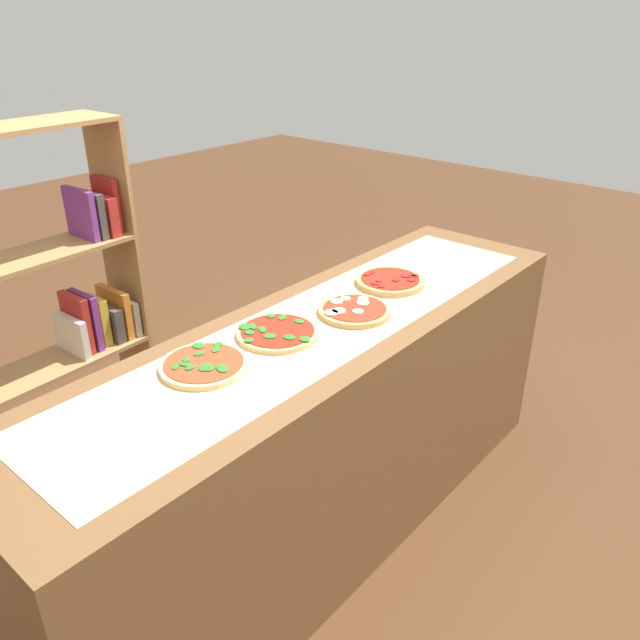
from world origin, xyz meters
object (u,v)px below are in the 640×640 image
pizza_spinach_1 (277,333)px  pizza_mozzarella_2 (354,310)px  bookshelf (64,326)px  pizza_spinach_0 (204,365)px  pizza_pepperoni_3 (390,281)px

pizza_spinach_1 → pizza_mozzarella_2: 0.30m
bookshelf → pizza_mozzarella_2: bearing=-67.7°
pizza_mozzarella_2 → bookshelf: (-0.48, 1.17, -0.26)m
pizza_spinach_0 → pizza_pepperoni_3: pizza_pepperoni_3 is taller
pizza_spinach_0 → pizza_spinach_1: size_ratio=0.97×
pizza_spinach_0 → pizza_spinach_1: 0.29m
pizza_pepperoni_3 → bookshelf: (-0.77, 1.11, -0.27)m
pizza_spinach_1 → bookshelf: size_ratio=0.18×
pizza_spinach_1 → bookshelf: bookshelf is taller
pizza_spinach_0 → pizza_spinach_1: pizza_spinach_0 is taller
pizza_spinach_0 → bookshelf: size_ratio=0.18×
pizza_pepperoni_3 → bookshelf: size_ratio=0.18×
pizza_mozzarella_2 → bookshelf: 1.29m
pizza_pepperoni_3 → pizza_spinach_1: bearing=176.4°
pizza_spinach_1 → pizza_spinach_0: bearing=176.2°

